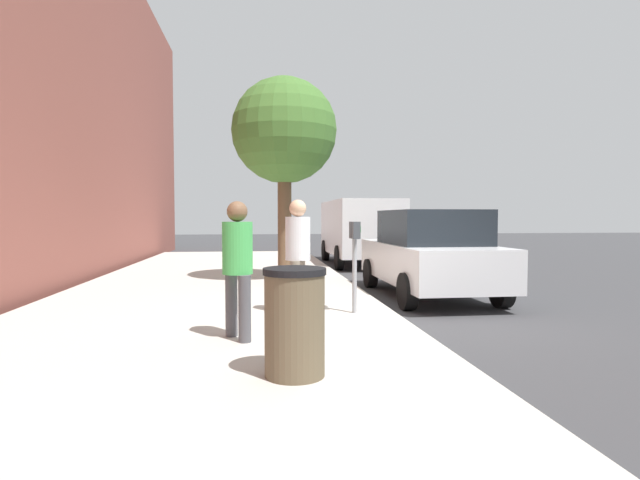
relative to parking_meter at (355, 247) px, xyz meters
The scene contains 9 objects.
ground_plane 1.34m from the parking_meter, 75.56° to the right, with size 80.00×80.00×0.00m, color #38383A.
sidewalk_slab 2.60m from the parking_meter, 85.98° to the left, with size 28.00×6.00×0.15m, color #B7B2A8.
parking_meter is the anchor object (origin of this frame).
pedestrian_at_meter 0.87m from the parking_meter, 88.06° to the left, with size 0.51×0.38×1.74m.
pedestrian_bystander 2.26m from the parking_meter, 130.08° to the left, with size 0.47×0.36×1.67m.
parked_sedan_near 3.03m from the parking_meter, 41.28° to the right, with size 4.40×1.97×1.77m.
parked_van_far 9.49m from the parking_meter, 12.13° to the right, with size 5.22×2.17×2.18m.
street_tree 4.84m from the parking_meter, 11.64° to the left, with size 2.43×2.43×4.69m.
trash_bin 3.20m from the parking_meter, 158.67° to the left, with size 0.59×0.59×1.01m.
Camera 1 is at (-7.70, 2.14, 1.63)m, focal length 28.05 mm.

